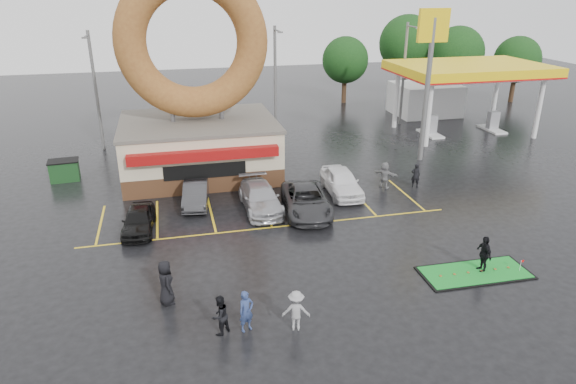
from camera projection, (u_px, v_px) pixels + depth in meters
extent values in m
plane|color=black|center=(287.00, 258.00, 24.41)|extent=(120.00, 120.00, 0.00)
cube|color=#472B19|center=(201.00, 164.00, 35.24)|extent=(10.00, 8.00, 1.20)
cube|color=beige|center=(199.00, 140.00, 34.57)|extent=(10.00, 8.00, 2.30)
cube|color=#59544C|center=(198.00, 121.00, 34.10)|extent=(10.20, 8.20, 0.20)
cube|color=maroon|center=(204.00, 155.00, 30.61)|extent=(9.00, 0.60, 0.60)
cylinder|color=slate|center=(172.00, 112.00, 33.49)|extent=(0.30, 0.30, 1.20)
cylinder|color=slate|center=(221.00, 110.00, 34.18)|extent=(0.30, 0.30, 1.20)
torus|color=brown|center=(192.00, 42.00, 32.17)|extent=(9.60, 2.00, 9.60)
cylinder|color=silver|center=(429.00, 116.00, 40.20)|extent=(0.40, 0.40, 5.00)
cylinder|color=silver|center=(539.00, 109.00, 42.36)|extent=(0.40, 0.40, 5.00)
cylinder|color=silver|center=(396.00, 100.00, 45.61)|extent=(0.40, 0.40, 5.00)
cylinder|color=silver|center=(496.00, 95.00, 47.77)|extent=(0.40, 0.40, 5.00)
cube|color=silver|center=(469.00, 72.00, 42.95)|extent=(12.00, 8.00, 0.50)
cube|color=yellow|center=(470.00, 68.00, 42.83)|extent=(12.30, 8.30, 0.70)
cube|color=#99999E|center=(431.00, 124.00, 43.94)|extent=(0.90, 0.60, 1.60)
cube|color=#99999E|center=(493.00, 120.00, 45.24)|extent=(0.90, 0.60, 1.60)
cube|color=silver|center=(425.00, 99.00, 50.66)|extent=(6.00, 5.00, 3.00)
cylinder|color=slate|center=(427.00, 92.00, 36.13)|extent=(0.36, 0.36, 10.00)
cube|color=yellow|center=(434.00, 25.00, 34.43)|extent=(2.20, 0.30, 2.20)
cylinder|color=slate|center=(96.00, 93.00, 38.55)|extent=(0.24, 0.24, 9.00)
cylinder|color=slate|center=(86.00, 36.00, 36.06)|extent=(0.12, 2.00, 0.12)
cube|color=slate|center=(85.00, 38.00, 35.18)|extent=(0.40, 0.18, 0.12)
cylinder|color=slate|center=(275.00, 82.00, 42.48)|extent=(0.24, 0.24, 9.00)
cylinder|color=slate|center=(277.00, 31.00, 39.99)|extent=(0.12, 2.00, 0.12)
cube|color=slate|center=(280.00, 32.00, 39.11)|extent=(0.40, 0.18, 0.12)
cylinder|color=slate|center=(404.00, 75.00, 45.97)|extent=(0.24, 0.24, 9.00)
cylinder|color=slate|center=(413.00, 27.00, 43.48)|extent=(0.12, 2.00, 0.12)
cube|color=slate|center=(418.00, 28.00, 42.60)|extent=(0.40, 0.18, 0.12)
cylinder|color=#332114|center=(453.00, 88.00, 56.48)|extent=(0.50, 0.50, 2.88)
sphere|color=black|center=(458.00, 53.00, 55.06)|extent=(5.60, 5.60, 5.60)
cylinder|color=#332114|center=(512.00, 90.00, 56.05)|extent=(0.50, 0.50, 2.52)
sphere|color=black|center=(517.00, 60.00, 54.80)|extent=(4.90, 4.90, 4.90)
cylinder|color=#332114|center=(404.00, 81.00, 59.15)|extent=(0.50, 0.50, 3.24)
sphere|color=black|center=(407.00, 43.00, 57.55)|extent=(6.30, 6.30, 6.30)
cylinder|color=#332114|center=(344.00, 91.00, 55.76)|extent=(0.50, 0.50, 2.52)
sphere|color=black|center=(345.00, 60.00, 54.52)|extent=(4.90, 4.90, 4.90)
imported|color=black|center=(139.00, 220.00, 26.82)|extent=(1.87, 3.95, 1.30)
imported|color=#2E2E30|center=(196.00, 194.00, 30.08)|extent=(1.87, 4.14, 1.32)
imported|color=#A5A5AA|center=(260.00, 198.00, 29.42)|extent=(2.09, 4.97, 1.43)
imported|color=#323234|center=(306.00, 200.00, 29.00)|extent=(3.04, 5.56, 1.48)
imported|color=white|center=(341.00, 182.00, 31.58)|extent=(2.03, 4.70, 1.58)
imported|color=navy|center=(246.00, 311.00, 19.06)|extent=(0.71, 0.60, 1.65)
imported|color=black|center=(220.00, 315.00, 18.89)|extent=(0.98, 0.95, 1.59)
imported|color=gray|center=(296.00, 311.00, 19.11)|extent=(1.18, 0.86, 1.63)
imported|color=black|center=(166.00, 282.00, 20.65)|extent=(0.80, 1.05, 1.91)
imported|color=black|center=(484.00, 254.00, 22.99)|extent=(0.45, 1.03, 1.75)
imported|color=gray|center=(385.00, 175.00, 32.50)|extent=(1.47, 1.47, 1.70)
imported|color=black|center=(416.00, 175.00, 32.63)|extent=(0.66, 0.53, 1.58)
cube|color=#1A451E|center=(64.00, 171.00, 33.83)|extent=(1.89, 1.34, 1.30)
cube|color=black|center=(475.00, 273.00, 23.10)|extent=(4.99, 2.22, 0.06)
cube|color=#168628|center=(475.00, 272.00, 23.09)|extent=(4.76, 1.99, 0.03)
cylinder|color=silver|center=(520.00, 266.00, 23.09)|extent=(0.02, 0.02, 0.56)
cube|color=red|center=(523.00, 261.00, 23.02)|extent=(0.14, 0.01, 0.10)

